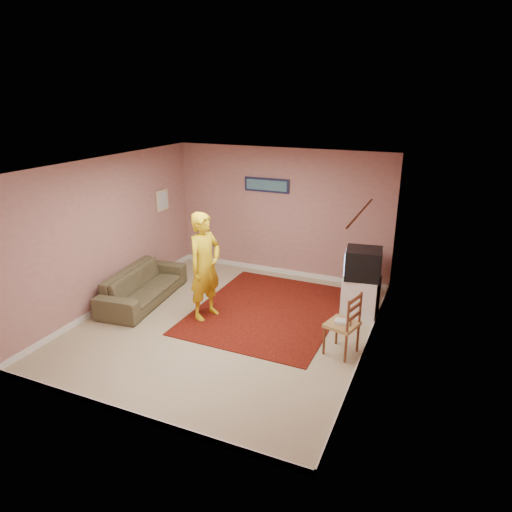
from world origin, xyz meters
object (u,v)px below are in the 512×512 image
at_px(sofa, 143,285).
at_px(person, 205,266).
at_px(crt_tv, 363,264).
at_px(chair_a, 369,271).
at_px(chair_b, 343,317).
at_px(tv_cabinet, 361,298).

xyz_separation_m(sofa, person, (1.36, -0.10, 0.61)).
xyz_separation_m(crt_tv, chair_a, (-0.02, 0.83, -0.42)).
distance_m(crt_tv, sofa, 3.91).
bearing_deg(chair_a, sofa, -163.72).
bearing_deg(person, chair_b, -81.29).
xyz_separation_m(chair_a, person, (-2.36, -1.82, 0.36)).
bearing_deg(sofa, person, -100.75).
xyz_separation_m(tv_cabinet, chair_a, (-0.03, 0.83, 0.18)).
xyz_separation_m(tv_cabinet, chair_b, (-0.03, -1.24, 0.22)).
bearing_deg(chair_b, tv_cabinet, -166.02).
xyz_separation_m(chair_b, sofa, (-3.72, 0.35, -0.29)).
xyz_separation_m(chair_a, chair_b, (0.00, -2.07, 0.04)).
height_order(chair_a, person, person).
relative_size(tv_cabinet, chair_a, 1.49).
bearing_deg(chair_a, crt_tv, -96.81).
distance_m(tv_cabinet, crt_tv, 0.61).
height_order(tv_cabinet, chair_a, chair_a).
height_order(chair_a, chair_b, chair_b).
distance_m(tv_cabinet, person, 2.64).
xyz_separation_m(tv_cabinet, sofa, (-3.75, -0.89, -0.07)).
relative_size(crt_tv, chair_a, 1.33).
bearing_deg(chair_a, tv_cabinet, -96.41).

